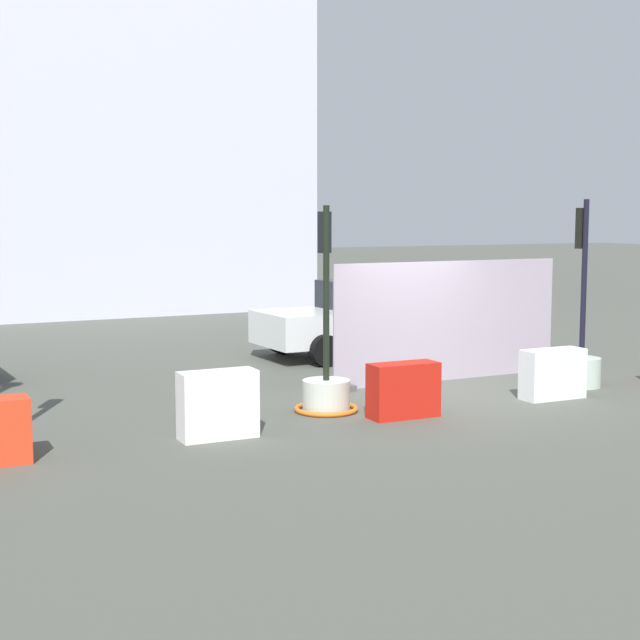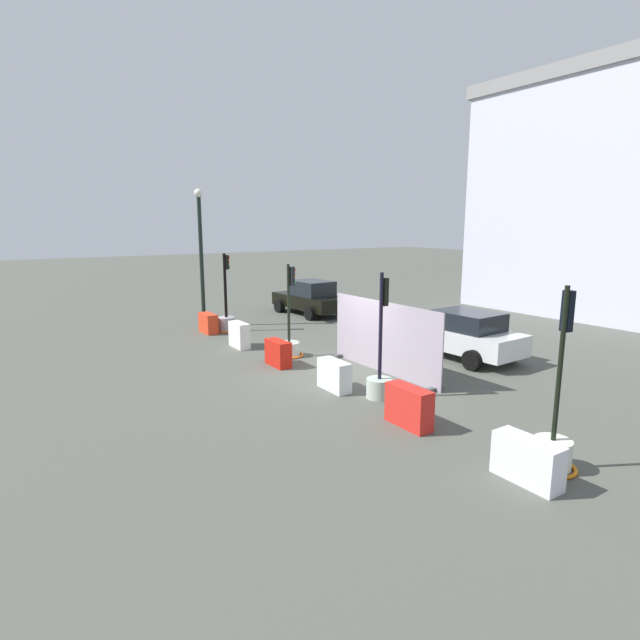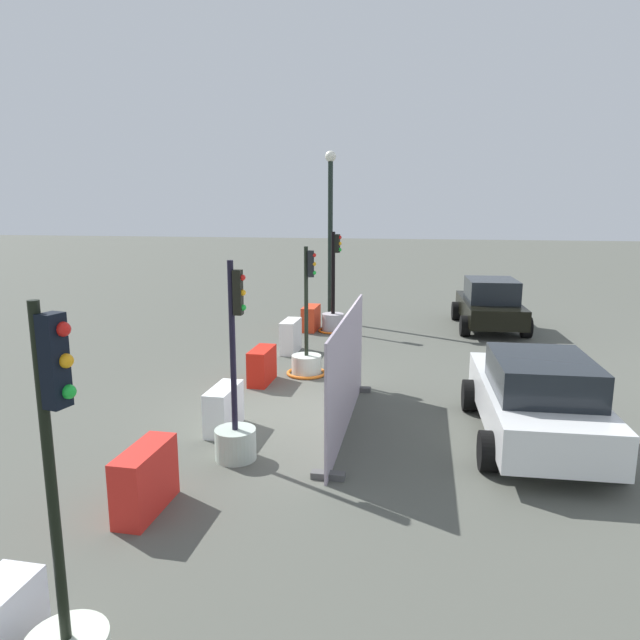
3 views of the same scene
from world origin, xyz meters
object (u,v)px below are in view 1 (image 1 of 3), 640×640
car_white_van (363,318)px  traffic_light_1 (326,384)px  construction_barrier_2 (403,390)px  traffic_light_2 (581,355)px  construction_barrier_1 (218,405)px  construction_barrier_3 (553,374)px

car_white_van → traffic_light_1: bearing=-124.9°
construction_barrier_2 → car_white_van: bearing=66.3°
construction_barrier_2 → traffic_light_1: bearing=132.7°
traffic_light_2 → car_white_van: (-1.55, 4.75, 0.23)m
traffic_light_1 → car_white_van: traffic_light_1 is taller
construction_barrier_1 → car_white_van: (5.21, 5.44, 0.33)m
construction_barrier_1 → car_white_van: car_white_van is taller
construction_barrier_2 → car_white_van: size_ratio=0.24×
construction_barrier_3 → construction_barrier_2: bearing=-177.9°
traffic_light_2 → car_white_van: size_ratio=0.73×
traffic_light_2 → construction_barrier_3: 1.28m
traffic_light_1 → construction_barrier_1: size_ratio=2.97×
construction_barrier_2 → car_white_van: (2.39, 5.45, 0.38)m
traffic_light_1 → traffic_light_2: size_ratio=0.96×
construction_barrier_1 → construction_barrier_2: (2.81, -0.01, -0.05)m
traffic_light_1 → traffic_light_2: 4.75m
traffic_light_1 → construction_barrier_1: bearing=-156.9°
construction_barrier_1 → construction_barrier_3: size_ratio=0.97×
traffic_light_2 → construction_barrier_1: (-6.76, -0.68, -0.09)m
construction_barrier_2 → construction_barrier_3: (2.82, 0.10, -0.00)m
construction_barrier_3 → car_white_van: 5.38m
traffic_light_2 → construction_barrier_2: traffic_light_2 is taller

